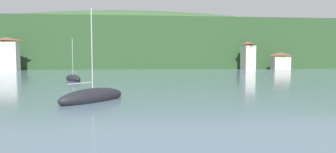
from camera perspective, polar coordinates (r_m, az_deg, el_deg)
name	(u,v)px	position (r m, az deg, el deg)	size (l,w,h in m)	color
wooded_hillside	(139,51)	(138.07, -6.05, 5.45)	(352.00, 74.46, 44.71)	#264223
shore_building_west	(7,54)	(98.26, -30.86, 4.02)	(7.24, 3.20, 10.40)	beige
shore_building_westcentral	(248,56)	(96.45, 16.47, 4.21)	(3.59, 5.73, 9.70)	beige
shore_building_central	(280,61)	(100.20, 22.60, 3.02)	(5.95, 3.66, 6.00)	#BCB29E
sailboat_mid_1	(93,97)	(24.63, -15.56, -4.21)	(5.79, 6.21, 8.53)	black
sailboat_far_2	(73,79)	(48.83, -19.35, -0.43)	(4.41, 5.77, 7.55)	black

